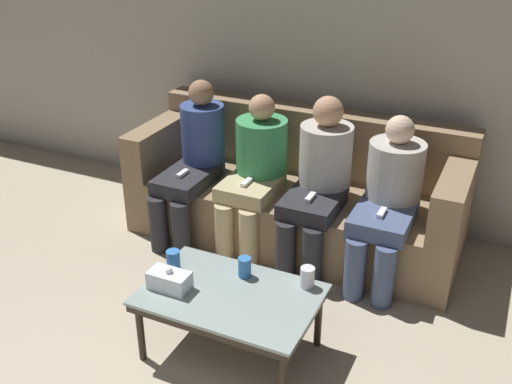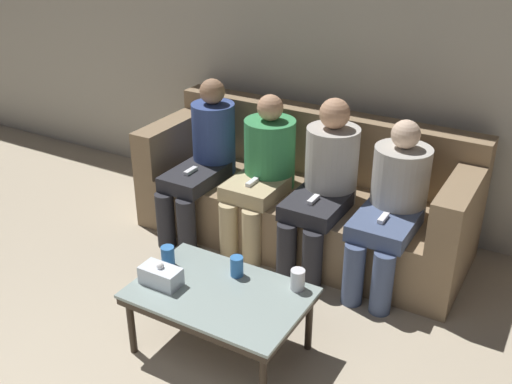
{
  "view_description": "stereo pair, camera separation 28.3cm",
  "coord_description": "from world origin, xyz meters",
  "px_view_note": "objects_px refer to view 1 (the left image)",
  "views": [
    {
      "loc": [
        1.35,
        -0.4,
        2.25
      ],
      "look_at": [
        0.0,
        2.49,
        0.66
      ],
      "focal_mm": 42.0,
      "sensor_mm": 36.0,
      "label": 1
    },
    {
      "loc": [
        1.6,
        -0.27,
        2.25
      ],
      "look_at": [
        0.0,
        2.49,
        0.66
      ],
      "focal_mm": 42.0,
      "sensor_mm": 36.0,
      "label": 2
    }
  ],
  "objects_px": {
    "cup_far_center": "(173,260)",
    "couch": "(297,194)",
    "seated_person_right_end": "(389,196)",
    "tissue_box": "(169,280)",
    "seated_person_mid_right": "(320,178)",
    "cup_near_left": "(245,267)",
    "seated_person_mid_left": "(256,168)",
    "cup_near_right": "(307,277)",
    "coffee_table": "(230,300)",
    "seated_person_left_end": "(195,158)"
  },
  "relations": [
    {
      "from": "cup_far_center",
      "to": "couch",
      "type": "bearing_deg",
      "value": 79.56
    },
    {
      "from": "couch",
      "to": "seated_person_right_end",
      "type": "bearing_deg",
      "value": -17.79
    },
    {
      "from": "tissue_box",
      "to": "seated_person_mid_right",
      "type": "relative_size",
      "value": 0.2
    },
    {
      "from": "cup_near_left",
      "to": "cup_far_center",
      "type": "distance_m",
      "value": 0.4
    },
    {
      "from": "tissue_box",
      "to": "seated_person_mid_left",
      "type": "bearing_deg",
      "value": 93.45
    },
    {
      "from": "cup_near_right",
      "to": "seated_person_mid_left",
      "type": "xyz_separation_m",
      "value": [
        -0.72,
        0.91,
        0.13
      ]
    },
    {
      "from": "cup_near_left",
      "to": "seated_person_mid_right",
      "type": "xyz_separation_m",
      "value": [
        0.08,
        0.95,
        0.15
      ]
    },
    {
      "from": "cup_near_right",
      "to": "seated_person_mid_right",
      "type": "bearing_deg",
      "value": 106.04
    },
    {
      "from": "cup_near_left",
      "to": "coffee_table",
      "type": "bearing_deg",
      "value": -89.99
    },
    {
      "from": "cup_near_left",
      "to": "tissue_box",
      "type": "distance_m",
      "value": 0.41
    },
    {
      "from": "coffee_table",
      "to": "seated_person_right_end",
      "type": "height_order",
      "value": "seated_person_right_end"
    },
    {
      "from": "seated_person_left_end",
      "to": "seated_person_mid_right",
      "type": "distance_m",
      "value": 0.93
    },
    {
      "from": "coffee_table",
      "to": "seated_person_right_end",
      "type": "bearing_deg",
      "value": 63.93
    },
    {
      "from": "seated_person_right_end",
      "to": "seated_person_left_end",
      "type": "bearing_deg",
      "value": -179.24
    },
    {
      "from": "coffee_table",
      "to": "cup_near_right",
      "type": "xyz_separation_m",
      "value": [
        0.34,
        0.23,
        0.1
      ]
    },
    {
      "from": "cup_near_left",
      "to": "seated_person_mid_left",
      "type": "distance_m",
      "value": 1.04
    },
    {
      "from": "cup_near_left",
      "to": "tissue_box",
      "type": "relative_size",
      "value": 0.52
    },
    {
      "from": "seated_person_mid_left",
      "to": "seated_person_right_end",
      "type": "xyz_separation_m",
      "value": [
        0.92,
        -0.02,
        -0.01
      ]
    },
    {
      "from": "cup_far_center",
      "to": "seated_person_left_end",
      "type": "xyz_separation_m",
      "value": [
        -0.46,
        1.03,
        0.13
      ]
    },
    {
      "from": "tissue_box",
      "to": "seated_person_left_end",
      "type": "bearing_deg",
      "value": 114.24
    },
    {
      "from": "coffee_table",
      "to": "seated_person_left_end",
      "type": "distance_m",
      "value": 1.4
    },
    {
      "from": "cup_far_center",
      "to": "tissue_box",
      "type": "relative_size",
      "value": 0.54
    },
    {
      "from": "cup_far_center",
      "to": "coffee_table",
      "type": "bearing_deg",
      "value": -9.69
    },
    {
      "from": "seated_person_mid_right",
      "to": "seated_person_left_end",
      "type": "bearing_deg",
      "value": -178.2
    },
    {
      "from": "cup_far_center",
      "to": "seated_person_right_end",
      "type": "bearing_deg",
      "value": 48.5
    },
    {
      "from": "cup_far_center",
      "to": "seated_person_left_end",
      "type": "height_order",
      "value": "seated_person_left_end"
    },
    {
      "from": "cup_far_center",
      "to": "seated_person_mid_left",
      "type": "xyz_separation_m",
      "value": [
        0.0,
        1.07,
        0.12
      ]
    },
    {
      "from": "couch",
      "to": "cup_near_right",
      "type": "bearing_deg",
      "value": -66.2
    },
    {
      "from": "coffee_table",
      "to": "couch",
      "type": "bearing_deg",
      "value": 96.35
    },
    {
      "from": "tissue_box",
      "to": "seated_person_mid_right",
      "type": "height_order",
      "value": "seated_person_mid_right"
    },
    {
      "from": "seated_person_mid_right",
      "to": "tissue_box",
      "type": "bearing_deg",
      "value": -107.66
    },
    {
      "from": "coffee_table",
      "to": "cup_near_left",
      "type": "xyz_separation_m",
      "value": [
        -0.0,
        0.17,
        0.1
      ]
    },
    {
      "from": "couch",
      "to": "coffee_table",
      "type": "distance_m",
      "value": 1.34
    },
    {
      "from": "seated_person_mid_left",
      "to": "seated_person_left_end",
      "type": "bearing_deg",
      "value": -175.44
    },
    {
      "from": "cup_far_center",
      "to": "seated_person_mid_right",
      "type": "height_order",
      "value": "seated_person_mid_right"
    },
    {
      "from": "tissue_box",
      "to": "seated_person_mid_left",
      "type": "xyz_separation_m",
      "value": [
        -0.07,
        1.23,
        0.13
      ]
    },
    {
      "from": "seated_person_left_end",
      "to": "seated_person_mid_right",
      "type": "relative_size",
      "value": 0.99
    },
    {
      "from": "cup_far_center",
      "to": "tissue_box",
      "type": "xyz_separation_m",
      "value": [
        0.08,
        -0.16,
        -0.01
      ]
    },
    {
      "from": "seated_person_left_end",
      "to": "seated_person_right_end",
      "type": "height_order",
      "value": "seated_person_left_end"
    },
    {
      "from": "seated_person_mid_left",
      "to": "cup_far_center",
      "type": "bearing_deg",
      "value": -90.16
    },
    {
      "from": "couch",
      "to": "seated_person_right_end",
      "type": "relative_size",
      "value": 2.2
    },
    {
      "from": "cup_near_left",
      "to": "seated_person_mid_right",
      "type": "distance_m",
      "value": 0.97
    },
    {
      "from": "cup_near_right",
      "to": "seated_person_mid_right",
      "type": "relative_size",
      "value": 0.1
    },
    {
      "from": "cup_far_center",
      "to": "seated_person_mid_left",
      "type": "height_order",
      "value": "seated_person_mid_left"
    },
    {
      "from": "couch",
      "to": "seated_person_right_end",
      "type": "distance_m",
      "value": 0.77
    },
    {
      "from": "coffee_table",
      "to": "cup_far_center",
      "type": "relative_size",
      "value": 7.74
    },
    {
      "from": "cup_near_left",
      "to": "seated_person_right_end",
      "type": "distance_m",
      "value": 1.09
    },
    {
      "from": "cup_near_right",
      "to": "cup_far_center",
      "type": "xyz_separation_m",
      "value": [
        -0.72,
        -0.16,
        0.0
      ]
    },
    {
      "from": "cup_near_right",
      "to": "seated_person_right_end",
      "type": "bearing_deg",
      "value": 77.03
    },
    {
      "from": "couch",
      "to": "cup_far_center",
      "type": "distance_m",
      "value": 1.3
    }
  ]
}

